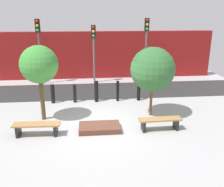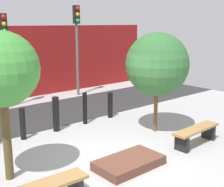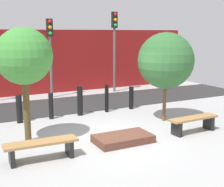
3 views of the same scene
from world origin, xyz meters
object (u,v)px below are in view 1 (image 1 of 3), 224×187
at_px(bollard_far_left, 53,94).
at_px(bollard_center, 96,91).
at_px(bench_right, 160,122).
at_px(bollard_right, 118,91).
at_px(tree_behind_right_bench, 153,70).
at_px(bollard_left, 75,93).
at_px(traffic_light_west, 39,40).
at_px(bollard_far_right, 139,92).
at_px(planter_bed, 100,128).
at_px(traffic_light_mid_east, 146,39).
at_px(bench_left, 37,127).
at_px(tree_behind_left_bench, 39,65).
at_px(traffic_light_mid_west, 94,43).

relative_size(bollard_far_left, bollard_center, 0.89).
bearing_deg(bench_right, bollard_right, 107.63).
distance_m(tree_behind_right_bench, bollard_left, 4.25).
bearing_deg(traffic_light_west, bollard_far_right, -33.53).
distance_m(bench_right, bollard_far_left, 5.66).
bearing_deg(planter_bed, bollard_left, 108.47).
bearing_deg(bollard_left, planter_bed, -71.53).
height_order(bollard_left, traffic_light_mid_east, traffic_light_mid_east).
bearing_deg(traffic_light_west, bollard_left, -58.57).
bearing_deg(bollard_center, bench_left, -123.91).
height_order(bench_right, traffic_light_west, traffic_light_west).
height_order(bollard_center, bollard_far_right, bollard_center).
distance_m(tree_behind_left_bench, bollard_far_left, 2.72).
relative_size(bench_left, bollard_center, 1.62).
height_order(planter_bed, tree_behind_left_bench, tree_behind_left_bench).
relative_size(tree_behind_right_bench, bollard_far_left, 3.16).
height_order(bench_left, bollard_right, bollard_right).
distance_m(bollard_far_left, traffic_light_mid_east, 6.95).
relative_size(bollard_right, traffic_light_west, 0.26).
bearing_deg(bollard_center, bollard_far_right, 0.00).
distance_m(bench_left, planter_bed, 2.34).
distance_m(tree_behind_left_bench, traffic_light_mid_east, 7.95).
xyz_separation_m(bench_right, bollard_left, (-3.40, 3.45, 0.12)).
relative_size(planter_bed, tree_behind_right_bench, 0.53).
xyz_separation_m(tree_behind_left_bench, tree_behind_right_bench, (4.64, -0.00, -0.28)).
height_order(bollard_far_left, bollard_far_right, bollard_far_left).
distance_m(bench_right, traffic_light_mid_west, 7.75).
bearing_deg(traffic_light_west, bollard_far_left, -72.68).
distance_m(bollard_center, bollard_right, 1.09).
xyz_separation_m(traffic_light_mid_west, traffic_light_mid_east, (3.30, 0.00, 0.25)).
xyz_separation_m(tree_behind_right_bench, bollard_right, (-1.23, 1.98, -1.54)).
xyz_separation_m(bench_left, traffic_light_west, (-0.98, 7.08, 2.39)).
distance_m(tree_behind_left_bench, bollard_far_right, 5.26).
distance_m(bench_left, bollard_left, 3.67).
relative_size(bench_right, tree_behind_left_bench, 0.53).
bearing_deg(traffic_light_mid_west, traffic_light_west, 179.99).
distance_m(tree_behind_left_bench, bollard_left, 3.00).
relative_size(bench_left, traffic_light_mid_west, 0.48).
height_order(tree_behind_right_bench, traffic_light_mid_west, traffic_light_mid_west).
bearing_deg(tree_behind_left_bench, traffic_light_west, 99.96).
bearing_deg(bollard_far_right, traffic_light_mid_west, 120.91).
bearing_deg(bench_left, bench_right, 2.04).
relative_size(planter_bed, traffic_light_west, 0.40).
bearing_deg(planter_bed, bollard_center, 90.00).
height_order(tree_behind_left_bench, bollard_right, tree_behind_left_bench).
bearing_deg(bollard_right, bollard_far_right, 0.00).
distance_m(bench_left, bench_right, 4.64).
bearing_deg(traffic_light_west, bench_left, -82.09).
relative_size(bench_left, planter_bed, 1.10).
height_order(bollard_center, traffic_light_west, traffic_light_west).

